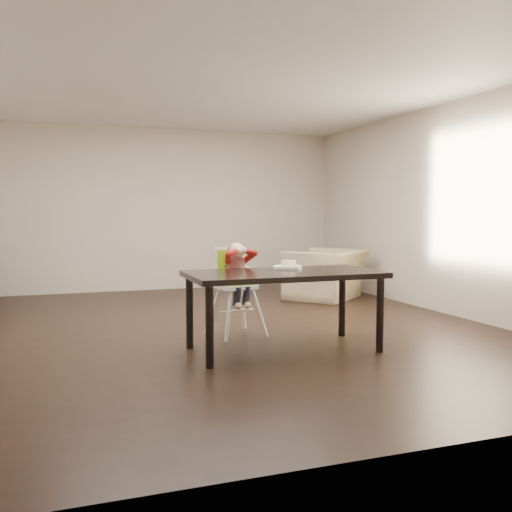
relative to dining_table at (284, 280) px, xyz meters
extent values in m
plane|color=black|center=(-0.29, 1.14, -0.67)|extent=(7.00, 7.00, 0.00)
cube|color=beige|center=(-0.29, 4.64, 0.68)|extent=(6.00, 0.02, 2.70)
cube|color=beige|center=(-0.29, -2.36, 0.68)|extent=(6.00, 0.02, 2.70)
cube|color=beige|center=(2.71, 1.14, 0.68)|extent=(0.02, 7.00, 2.70)
cube|color=white|center=(-0.29, 1.14, 2.03)|extent=(6.00, 7.00, 0.02)
cube|color=black|center=(0.00, 0.00, 0.05)|extent=(1.80, 0.90, 0.05)
cylinder|color=black|center=(-0.82, -0.37, -0.32)|extent=(0.07, 0.07, 0.70)
cylinder|color=black|center=(0.82, -0.37, -0.32)|extent=(0.07, 0.07, 0.70)
cylinder|color=black|center=(-0.82, 0.37, -0.32)|extent=(0.07, 0.07, 0.70)
cylinder|color=black|center=(0.82, 0.37, -0.32)|extent=(0.07, 0.07, 0.70)
cylinder|color=white|center=(-0.37, 0.57, -0.41)|extent=(0.04, 0.04, 0.52)
cylinder|color=white|center=(-0.01, 0.63, -0.41)|extent=(0.04, 0.04, 0.52)
cylinder|color=white|center=(-0.44, 0.94, -0.41)|extent=(0.04, 0.04, 0.52)
cylinder|color=white|center=(-0.07, 1.00, -0.41)|extent=(0.04, 0.04, 0.52)
cube|color=white|center=(-0.22, 0.79, -0.15)|extent=(0.43, 0.40, 0.05)
cube|color=#87C118|center=(-0.22, 0.79, -0.11)|extent=(0.34, 0.33, 0.03)
cube|color=white|center=(-0.25, 0.93, 0.07)|extent=(0.38, 0.11, 0.39)
cube|color=#87C118|center=(-0.24, 0.90, 0.06)|extent=(0.32, 0.07, 0.35)
cube|color=black|center=(-0.29, 0.82, 0.06)|extent=(0.06, 0.17, 0.02)
cube|color=black|center=(-0.17, 0.84, 0.06)|extent=(0.06, 0.17, 0.02)
cylinder|color=#B61614|center=(-0.22, 0.79, 0.03)|extent=(0.25, 0.25, 0.25)
sphere|color=beige|center=(-0.22, 0.77, 0.23)|extent=(0.20, 0.20, 0.17)
ellipsoid|color=brown|center=(-0.22, 0.79, 0.25)|extent=(0.20, 0.19, 0.13)
sphere|color=beige|center=(-0.24, 0.67, 0.24)|extent=(0.09, 0.09, 0.07)
sphere|color=beige|center=(-0.17, 0.69, 0.24)|extent=(0.09, 0.09, 0.07)
cylinder|color=white|center=(0.14, 0.24, 0.09)|extent=(0.34, 0.34, 0.02)
torus|color=white|center=(0.14, 0.24, 0.10)|extent=(0.34, 0.34, 0.01)
imported|color=tan|center=(1.82, 2.76, -0.18)|extent=(1.34, 1.29, 0.99)
camera|label=1|loc=(-2.03, -4.92, 0.64)|focal=40.00mm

